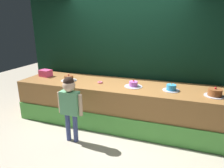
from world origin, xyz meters
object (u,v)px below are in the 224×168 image
object	(u,v)px
pink_box	(46,73)
donut	(100,82)
cake_far_left	(69,78)
cake_center_right	(171,88)
cake_center_left	(133,85)
child_figure	(70,101)
cake_far_right	(215,93)

from	to	relation	value
pink_box	donut	distance (m)	1.37
cake_far_left	donut	bearing A→B (deg)	3.92
donut	cake_center_right	distance (m)	1.37
cake_center_left	child_figure	bearing A→B (deg)	-136.26
pink_box	cake_center_left	xyz separation A→B (m)	(2.05, -0.11, -0.03)
pink_box	cake_far_left	xyz separation A→B (m)	(0.68, -0.14, -0.03)
cake_center_left	cake_center_right	xyz separation A→B (m)	(0.68, -0.00, 0.01)
pink_box	cake_far_right	size ratio (longest dim) A/B	0.78
cake_center_left	cake_center_right	size ratio (longest dim) A/B	1.13
cake_far_left	cake_far_right	size ratio (longest dim) A/B	1.03
cake_far_left	pink_box	bearing A→B (deg)	168.00
pink_box	cake_center_left	bearing A→B (deg)	-3.14
pink_box	cake_far_left	size ratio (longest dim) A/B	0.76
donut	cake_far_left	bearing A→B (deg)	-176.08
donut	cake_far_right	world-z (taller)	cake_far_right
child_figure	cake_far_right	bearing A→B (deg)	18.84
child_figure	cake_center_right	world-z (taller)	child_figure
child_figure	cake_center_left	distance (m)	1.21
pink_box	donut	xyz separation A→B (m)	(1.36, -0.10, -0.06)
cake_center_left	cake_center_right	distance (m)	0.68
pink_box	cake_far_right	bearing A→B (deg)	-3.09
donut	cake_far_right	distance (m)	2.05
cake_center_left	donut	bearing A→B (deg)	178.81
cake_center_right	cake_far_right	size ratio (longest dim) A/B	0.93
child_figure	donut	size ratio (longest dim) A/B	10.80
cake_center_left	cake_far_right	world-z (taller)	cake_far_right
pink_box	cake_center_right	distance (m)	2.73
child_figure	donut	distance (m)	0.88
donut	child_figure	bearing A→B (deg)	-102.64
pink_box	cake_center_right	size ratio (longest dim) A/B	0.84
cake_center_left	pink_box	bearing A→B (deg)	176.86
cake_far_left	cake_center_right	bearing A→B (deg)	0.79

